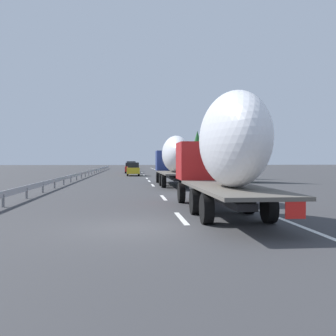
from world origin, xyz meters
TOP-DOWN VIEW (x-y plane):
  - ground_plane at (40.00, 0.00)m, footprint 260.00×260.00m
  - lane_stripe_0 at (2.00, -1.80)m, footprint 3.20×0.20m
  - lane_stripe_1 at (10.08, -1.80)m, footprint 3.20×0.20m
  - lane_stripe_2 at (21.40, -1.80)m, footprint 3.20×0.20m
  - lane_stripe_3 at (28.21, -1.80)m, footprint 3.20×0.20m
  - lane_stripe_4 at (34.29, -1.80)m, footprint 3.20×0.20m
  - lane_stripe_5 at (44.66, -1.80)m, footprint 3.20×0.20m
  - lane_stripe_6 at (55.85, -1.80)m, footprint 3.20×0.20m
  - edge_line_right at (45.00, -5.50)m, footprint 110.00×0.20m
  - truck_lead at (20.81, -3.60)m, footprint 12.52×2.55m
  - truck_trailing at (2.68, -3.60)m, footprint 12.26×2.55m
  - car_white_van at (61.77, 0.10)m, footprint 4.14×1.86m
  - car_yellow_coupe at (42.73, -0.21)m, footprint 4.65×1.78m
  - car_red_compact at (53.53, 0.22)m, footprint 4.26×1.81m
  - car_blue_sedan at (85.27, -0.22)m, footprint 4.21×1.79m
  - road_sign at (44.59, -6.70)m, footprint 0.10×0.90m
  - tree_0 at (67.12, -13.05)m, footprint 3.26×3.26m
  - tree_1 at (87.93, -11.43)m, footprint 3.94×3.94m
  - tree_2 at (25.49, -11.33)m, footprint 3.78×3.78m
  - tree_3 at (47.33, -10.15)m, footprint 2.82×2.82m
  - tree_4 at (33.07, -11.36)m, footprint 2.57×2.57m
  - tree_5 at (54.63, -11.19)m, footprint 3.60×3.60m
  - guardrail_median at (43.00, 6.00)m, footprint 94.00×0.10m

SIDE VIEW (x-z plane):
  - ground_plane at x=40.00m, z-range 0.00..0.00m
  - lane_stripe_0 at x=2.00m, z-range 0.00..0.01m
  - lane_stripe_1 at x=10.08m, z-range 0.00..0.01m
  - lane_stripe_2 at x=21.40m, z-range 0.00..0.01m
  - lane_stripe_3 at x=28.21m, z-range 0.00..0.01m
  - lane_stripe_4 at x=34.29m, z-range 0.00..0.01m
  - lane_stripe_5 at x=44.66m, z-range 0.00..0.01m
  - lane_stripe_6 at x=55.85m, z-range 0.00..0.01m
  - edge_line_right at x=45.00m, z-range 0.00..0.01m
  - guardrail_median at x=43.00m, z-range 0.20..0.96m
  - car_red_compact at x=53.53m, z-range 0.02..1.80m
  - car_yellow_coupe at x=42.73m, z-range 0.01..1.88m
  - car_blue_sedan at x=85.27m, z-range 0.00..1.92m
  - car_white_van at x=61.77m, z-range -0.01..1.98m
  - road_sign at x=44.59m, z-range 0.63..3.98m
  - truck_lead at x=20.81m, z-range 0.30..4.51m
  - truck_trailing at x=2.68m, z-range 0.24..4.91m
  - tree_4 at x=33.07m, z-range 0.87..7.03m
  - tree_5 at x=54.63m, z-range 0.94..6.99m
  - tree_0 at x=67.12m, z-range 0.95..7.01m
  - tree_2 at x=25.49m, z-range 0.76..7.56m
  - tree_1 at x=87.93m, z-range 0.98..7.35m
  - tree_3 at x=47.33m, z-range 0.87..7.62m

